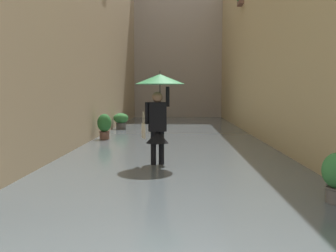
# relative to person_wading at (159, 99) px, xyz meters

# --- Properties ---
(ground_plane) EXTENTS (60.00, 60.00, 0.00)m
(ground_plane) POSITION_rel_person_wading_xyz_m (-0.35, -5.18, -1.57)
(ground_plane) COLOR gray
(flood_water) EXTENTS (6.47, 29.33, 0.12)m
(flood_water) POSITION_rel_person_wading_xyz_m (-0.35, -5.18, -1.51)
(flood_water) COLOR #515B60
(flood_water) RESTS_ON ground_plane
(building_facade_left) EXTENTS (2.04, 27.33, 8.40)m
(building_facade_left) POSITION_rel_person_wading_xyz_m (-4.08, -5.18, 2.63)
(building_facade_left) COLOR tan
(building_facade_left) RESTS_ON ground_plane
(building_facade_far) EXTENTS (9.27, 1.80, 10.14)m
(building_facade_far) POSITION_rel_person_wading_xyz_m (-0.35, -17.74, 3.50)
(building_facade_far) COLOR #A89989
(building_facade_far) RESTS_ON ground_plane
(person_wading) EXTENTS (1.09, 1.09, 2.19)m
(person_wading) POSITION_rel_person_wading_xyz_m (0.00, 0.00, 0.00)
(person_wading) COLOR #4C4233
(person_wading) RESTS_ON ground_plane
(potted_plant_near_right) EXTENTS (0.49, 0.49, 0.99)m
(potted_plant_near_right) POSITION_rel_person_wading_xyz_m (2.13, -4.71, -1.01)
(potted_plant_near_right) COLOR brown
(potted_plant_near_right) RESTS_ON ground_plane
(potted_plant_far_right) EXTENTS (0.66, 0.66, 0.82)m
(potted_plant_far_right) POSITION_rel_person_wading_xyz_m (2.12, -8.48, -1.08)
(potted_plant_far_right) COLOR #66605B
(potted_plant_far_right) RESTS_ON ground_plane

